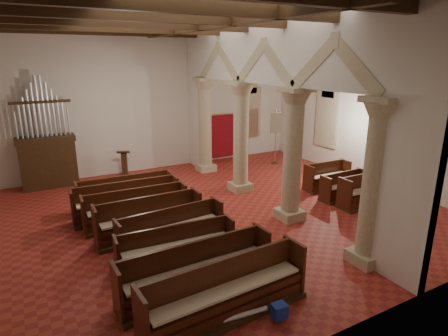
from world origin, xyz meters
TOP-DOWN VIEW (x-y plane):
  - floor at (0.00, 0.00)m, footprint 14.00×14.00m
  - ceiling at (0.00, 0.00)m, footprint 14.00×14.00m
  - wall_back at (0.00, 6.00)m, footprint 14.00×0.02m
  - wall_front at (0.00, -6.00)m, footprint 14.00×0.02m
  - wall_right at (7.00, 0.00)m, footprint 0.02×12.00m
  - ceiling_beams at (0.00, 0.00)m, footprint 13.80×11.80m
  - arcade at (1.80, 0.00)m, footprint 0.90×11.90m
  - window_right_a at (6.98, -1.50)m, footprint 0.03×1.00m
  - window_right_b at (6.98, 2.50)m, footprint 0.03×1.00m
  - window_back at (5.00, 5.98)m, footprint 1.00×0.03m
  - pipe_organ at (-4.50, 5.50)m, footprint 2.10×0.85m
  - lectern at (-1.66, 5.14)m, footprint 0.60×0.64m
  - dossal_curtain at (3.50, 5.92)m, footprint 1.80×0.07m
  - processional_banner at (5.22, 3.94)m, footprint 0.59×0.75m
  - hymnal_box_a at (-1.40, -5.23)m, footprint 0.30×0.25m
  - hymnal_box_b at (-0.59, -2.63)m, footprint 0.34×0.28m
  - hymnal_box_c at (-1.08, -0.97)m, footprint 0.41×0.35m
  - tube_heater_a at (-1.96, -4.91)m, footprint 0.95×0.18m
  - tube_heater_b at (-1.85, -4.24)m, footprint 0.93×0.16m
  - nave_pew_0 at (-2.20, -4.62)m, footprint 3.54×0.97m
  - nave_pew_1 at (-2.38, -3.64)m, footprint 3.45×0.84m
  - nave_pew_2 at (-2.31, -2.31)m, footprint 2.95×0.84m
  - nave_pew_3 at (-2.09, -1.40)m, footprint 2.96×0.88m
  - nave_pew_4 at (-2.44, -0.61)m, footprint 2.96×0.79m
  - nave_pew_5 at (-2.53, 0.41)m, footprint 3.11×0.88m
  - nave_pew_6 at (-2.63, 1.09)m, footprint 3.32×0.92m
  - nave_pew_7 at (-2.43, 1.99)m, footprint 3.18×0.76m
  - aisle_pew_0 at (4.70, -1.85)m, footprint 1.93×0.73m
  - aisle_pew_1 at (4.64, -1.00)m, footprint 1.95×0.69m
  - aisle_pew_2 at (4.83, 0.06)m, footprint 1.88×0.75m

SIDE VIEW (x-z plane):
  - floor at x=0.00m, z-range 0.00..0.00m
  - tube_heater_a at x=-1.96m, z-range 0.11..0.21m
  - tube_heater_b at x=-1.85m, z-range 0.11..0.21m
  - hymnal_box_a at x=-1.40m, z-range 0.10..0.38m
  - hymnal_box_b at x=-0.59m, z-range 0.10..0.43m
  - hymnal_box_c at x=-1.08m, z-range 0.10..0.45m
  - aisle_pew_1 at x=4.64m, z-range -0.16..0.79m
  - nave_pew_2 at x=-2.31m, z-range -0.17..0.81m
  - nave_pew_3 at x=-2.09m, z-range -0.18..0.86m
  - nave_pew_7 at x=-2.43m, z-range -0.18..0.87m
  - aisle_pew_2 at x=4.83m, z-range -0.17..0.87m
  - nave_pew_5 at x=-2.53m, z-range -0.19..0.91m
  - aisle_pew_0 at x=4.70m, z-range -0.18..0.91m
  - nave_pew_1 at x=-2.38m, z-range -0.19..0.93m
  - nave_pew_6 at x=-2.63m, z-range -0.19..0.94m
  - nave_pew_0 at x=-2.20m, z-range -0.20..0.96m
  - nave_pew_4 at x=-2.44m, z-range -0.19..0.96m
  - lectern at x=-1.66m, z-range -0.11..1.13m
  - processional_banner at x=5.22m, z-range -0.48..2.14m
  - dossal_curtain at x=3.50m, z-range 0.08..2.25m
  - pipe_organ at x=-4.50m, z-range -0.83..3.57m
  - window_right_a at x=6.98m, z-range 1.10..3.30m
  - window_right_b at x=6.98m, z-range 1.10..3.30m
  - window_back at x=5.00m, z-range 1.10..3.30m
  - wall_back at x=0.00m, z-range 0.00..6.00m
  - wall_front at x=0.00m, z-range 0.00..6.00m
  - wall_right at x=7.00m, z-range 0.00..6.00m
  - arcade at x=1.80m, z-range 0.56..6.56m
  - ceiling_beams at x=0.00m, z-range 5.67..5.97m
  - ceiling at x=0.00m, z-range 6.00..6.00m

